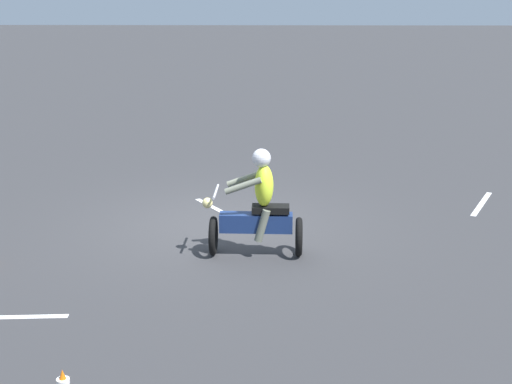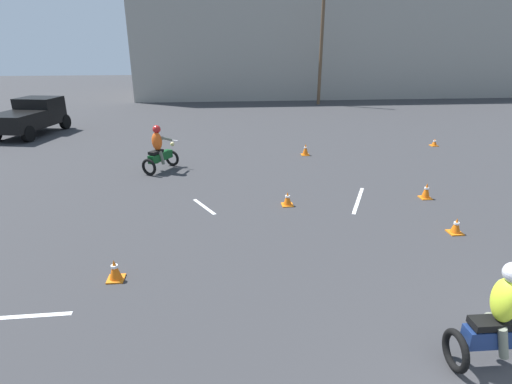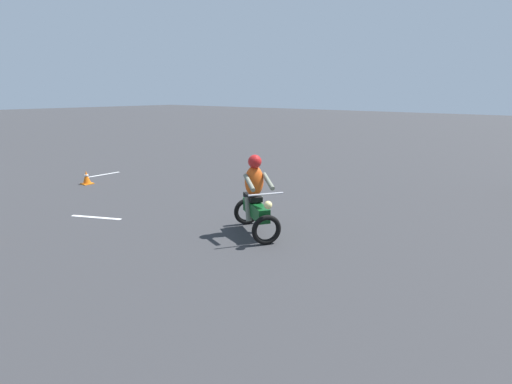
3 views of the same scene
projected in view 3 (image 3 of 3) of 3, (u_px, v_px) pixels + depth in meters
motorcycle_rider_background at (255, 200)px, 8.24m from camera, size 1.24×1.51×1.66m
traffic_cone_far_left at (87, 178)px, 12.83m from camera, size 0.32×0.32×0.43m
lane_stripe_nw at (96, 217)px, 9.45m from camera, size 0.68×1.21×0.01m
lane_stripe_w at (104, 174)px, 14.35m from camera, size 1.26×0.12×0.01m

